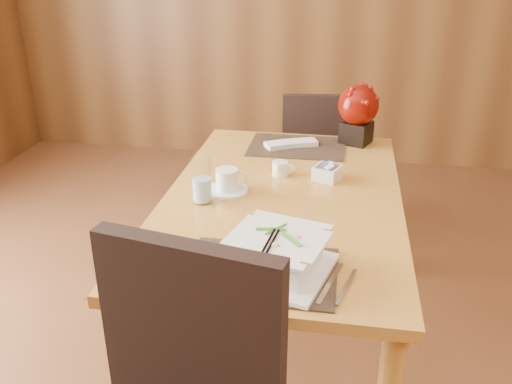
% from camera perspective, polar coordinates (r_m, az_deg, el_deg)
% --- Properties ---
extents(dining_table, '(0.90, 1.50, 0.75)m').
position_cam_1_polar(dining_table, '(2.13, 2.80, -2.66)').
color(dining_table, gold).
rests_on(dining_table, ground).
extents(placemat_near, '(0.45, 0.33, 0.01)m').
position_cam_1_polar(placemat_near, '(1.61, 0.45, -8.34)').
color(placemat_near, black).
rests_on(placemat_near, dining_table).
extents(placemat_far, '(0.45, 0.33, 0.01)m').
position_cam_1_polar(placemat_far, '(2.60, 4.33, 4.80)').
color(placemat_far, black).
rests_on(placemat_far, dining_table).
extents(soup_setting, '(0.36, 0.36, 0.12)m').
position_cam_1_polar(soup_setting, '(1.58, 2.26, -6.64)').
color(soup_setting, white).
rests_on(soup_setting, dining_table).
extents(coffee_cup, '(0.16, 0.16, 0.09)m').
position_cam_1_polar(coffee_cup, '(2.11, -3.06, 1.06)').
color(coffee_cup, white).
rests_on(coffee_cup, dining_table).
extents(water_glass, '(0.10, 0.10, 0.18)m').
position_cam_1_polar(water_glass, '(2.01, -5.73, 1.26)').
color(water_glass, white).
rests_on(water_glass, dining_table).
extents(creamer_jug, '(0.10, 0.10, 0.06)m').
position_cam_1_polar(creamer_jug, '(2.26, 2.56, 2.49)').
color(creamer_jug, white).
rests_on(creamer_jug, dining_table).
extents(sugar_caddy, '(0.13, 0.13, 0.06)m').
position_cam_1_polar(sugar_caddy, '(2.23, 7.50, 2.01)').
color(sugar_caddy, white).
rests_on(sugar_caddy, dining_table).
extents(berry_decor, '(0.19, 0.19, 0.28)m').
position_cam_1_polar(berry_decor, '(2.64, 10.68, 8.40)').
color(berry_decor, black).
rests_on(berry_decor, dining_table).
extents(napkins_far, '(0.26, 0.18, 0.02)m').
position_cam_1_polar(napkins_far, '(2.59, 3.92, 5.12)').
color(napkins_far, white).
rests_on(napkins_far, dining_table).
extents(bread_plate, '(0.15, 0.15, 0.01)m').
position_cam_1_polar(bread_plate, '(1.70, -10.15, -6.81)').
color(bread_plate, white).
rests_on(bread_plate, dining_table).
extents(far_chair, '(0.48, 0.48, 0.92)m').
position_cam_1_polar(far_chair, '(3.11, 6.45, 3.47)').
color(far_chair, black).
rests_on(far_chair, ground).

